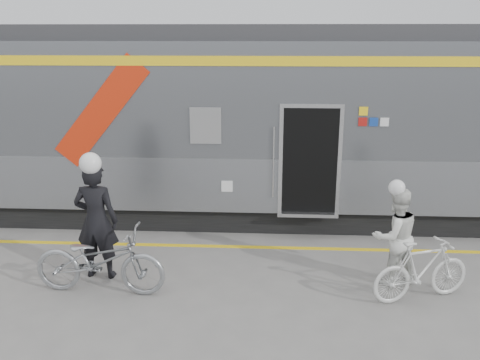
# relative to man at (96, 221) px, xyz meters

# --- Properties ---
(ground) EXTENTS (90.00, 90.00, 0.00)m
(ground) POSITION_rel_man_xyz_m (2.19, -0.84, -0.99)
(ground) COLOR slate
(ground) RESTS_ON ground
(train) EXTENTS (24.00, 3.17, 4.10)m
(train) POSITION_rel_man_xyz_m (1.41, 3.35, 1.07)
(train) COLOR black
(train) RESTS_ON ground
(safety_strip) EXTENTS (24.00, 0.12, 0.01)m
(safety_strip) POSITION_rel_man_xyz_m (2.19, 1.31, -0.98)
(safety_strip) COLOR yellow
(safety_strip) RESTS_ON ground
(man) EXTENTS (0.74, 0.51, 1.98)m
(man) POSITION_rel_man_xyz_m (0.00, 0.00, 0.00)
(man) COLOR black
(man) RESTS_ON ground
(bicycle_left) EXTENTS (2.11, 0.83, 1.09)m
(bicycle_left) POSITION_rel_man_xyz_m (0.20, -0.55, -0.44)
(bicycle_left) COLOR #93969A
(bicycle_left) RESTS_ON ground
(woman) EXTENTS (0.94, 0.83, 1.61)m
(woman) POSITION_rel_man_xyz_m (4.85, 0.04, -0.18)
(woman) COLOR white
(woman) RESTS_ON ground
(bicycle_right) EXTENTS (1.68, 0.96, 0.98)m
(bicycle_right) POSITION_rel_man_xyz_m (5.15, -0.51, -0.50)
(bicycle_right) COLOR silver
(bicycle_right) RESTS_ON ground
(helmet_man) EXTENTS (0.34, 0.34, 0.34)m
(helmet_man) POSITION_rel_man_xyz_m (0.00, 0.00, 1.16)
(helmet_man) COLOR white
(helmet_man) RESTS_ON man
(helmet_woman) EXTENTS (0.26, 0.26, 0.26)m
(helmet_woman) POSITION_rel_man_xyz_m (4.85, 0.04, 0.75)
(helmet_woman) COLOR white
(helmet_woman) RESTS_ON woman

